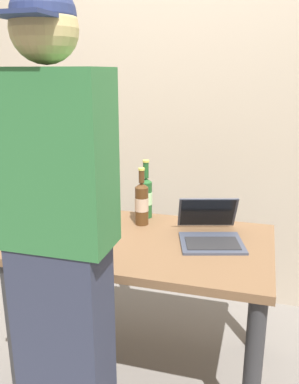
% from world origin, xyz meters
% --- Properties ---
extents(ground_plane, '(8.00, 8.00, 0.00)m').
position_xyz_m(ground_plane, '(0.00, 0.00, 0.00)').
color(ground_plane, slate).
rests_on(ground_plane, ground).
extents(desk, '(1.25, 0.77, 0.75)m').
position_xyz_m(desk, '(0.00, 0.00, 0.62)').
color(desk, brown).
rests_on(desk, ground).
extents(laptop, '(0.39, 0.42, 0.19)m').
position_xyz_m(laptop, '(0.31, 0.09, 0.79)').
color(laptop, '#383D4C').
rests_on(laptop, desk).
extents(beer_bottle_dark, '(0.07, 0.07, 0.32)m').
position_xyz_m(beer_bottle_dark, '(-0.07, 0.20, 0.87)').
color(beer_bottle_dark, '#472B14').
rests_on(beer_bottle_dark, desk).
extents(beer_bottle_brown, '(0.07, 0.07, 0.33)m').
position_xyz_m(beer_bottle_brown, '(-0.08, 0.32, 0.88)').
color(beer_bottle_brown, '#1E5123').
rests_on(beer_bottle_brown, desk).
extents(person_figure, '(0.39, 0.29, 1.82)m').
position_xyz_m(person_figure, '(-0.13, -0.62, 0.94)').
color(person_figure, '#2D3347').
rests_on(person_figure, ground).
extents(back_wall, '(6.00, 0.10, 2.60)m').
position_xyz_m(back_wall, '(0.00, 0.90, 1.30)').
color(back_wall, tan).
rests_on(back_wall, ground).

